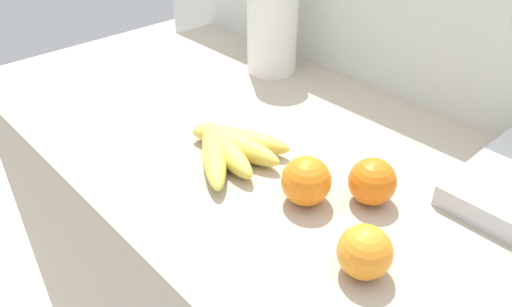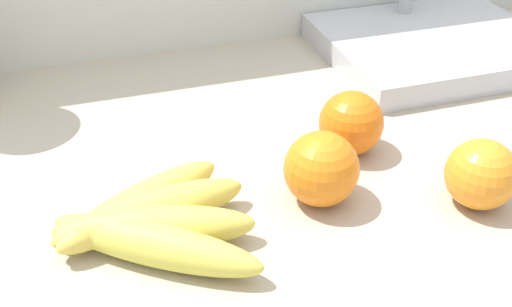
# 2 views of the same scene
# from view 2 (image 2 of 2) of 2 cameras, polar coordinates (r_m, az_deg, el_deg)

# --- Properties ---
(wall_back) EXTENTS (1.80, 0.06, 1.30)m
(wall_back) POSITION_cam_2_polar(r_m,az_deg,el_deg) (1.10, -6.69, 0.30)
(wall_back) COLOR silver
(wall_back) RESTS_ON ground
(banana_bunch) EXTENTS (0.20, 0.20, 0.04)m
(banana_bunch) POSITION_cam_2_polar(r_m,az_deg,el_deg) (0.59, -9.92, -6.40)
(banana_bunch) COLOR #D7CF4C
(banana_bunch) RESTS_ON counter
(orange_far_right) EXTENTS (0.08, 0.08, 0.08)m
(orange_far_right) POSITION_cam_2_polar(r_m,az_deg,el_deg) (0.62, 6.19, -1.45)
(orange_far_right) COLOR orange
(orange_far_right) RESTS_ON counter
(orange_back_left) EXTENTS (0.07, 0.07, 0.07)m
(orange_back_left) POSITION_cam_2_polar(r_m,az_deg,el_deg) (0.65, 20.51, -1.85)
(orange_back_left) COLOR orange
(orange_back_left) RESTS_ON counter
(orange_front) EXTENTS (0.08, 0.08, 0.08)m
(orange_front) POSITION_cam_2_polar(r_m,az_deg,el_deg) (0.70, 8.98, 2.86)
(orange_front) COLOR orange
(orange_front) RESTS_ON counter
(sink_basin) EXTENTS (0.33, 0.28, 0.19)m
(sink_basin) POSITION_cam_2_polar(r_m,az_deg,el_deg) (0.98, 16.39, 10.00)
(sink_basin) COLOR #B7BABF
(sink_basin) RESTS_ON counter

